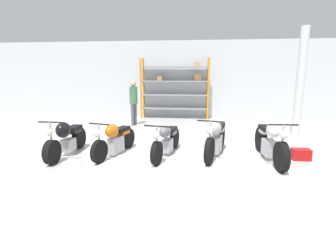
{
  "coord_description": "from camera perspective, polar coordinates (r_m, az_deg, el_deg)",
  "views": [
    {
      "loc": [
        0.8,
        -6.57,
        2.14
      ],
      "look_at": [
        0.0,
        0.4,
        0.7
      ],
      "focal_mm": 28.0,
      "sensor_mm": 36.0,
      "label": 1
    }
  ],
  "objects": [
    {
      "name": "motorcycle_orange",
      "position": [
        7.02,
        -11.52,
        -2.83
      ],
      "size": [
        0.74,
        1.92,
        0.96
      ],
      "rotation": [
        0.0,
        0.0,
        -1.83
      ],
      "color": "black",
      "rests_on": "ground_plane"
    },
    {
      "name": "motorcycle_silver",
      "position": [
        6.95,
        10.39,
        -2.68
      ],
      "size": [
        0.83,
        2.07,
        1.05
      ],
      "rotation": [
        0.0,
        0.0,
        -1.83
      ],
      "color": "black",
      "rests_on": "ground_plane"
    },
    {
      "name": "support_pillar",
      "position": [
        9.85,
        26.83,
        8.39
      ],
      "size": [
        0.28,
        0.28,
        3.6
      ],
      "color": "silver",
      "rests_on": "ground_plane"
    },
    {
      "name": "person_browsing",
      "position": [
        10.77,
        -7.51,
        5.84
      ],
      "size": [
        0.43,
        0.43,
        1.81
      ],
      "rotation": [
        0.0,
        0.0,
        2.69
      ],
      "color": "#595960",
      "rests_on": "ground_plane"
    },
    {
      "name": "shelving_rack",
      "position": [
        12.39,
        1.75,
        8.59
      ],
      "size": [
        3.18,
        0.63,
        2.79
      ],
      "color": "orange",
      "rests_on": "ground_plane"
    },
    {
      "name": "back_wall",
      "position": [
        12.71,
        2.97,
        10.06
      ],
      "size": [
        30.0,
        0.08,
        3.6
      ],
      "color": "silver",
      "rests_on": "ground_plane"
    },
    {
      "name": "toolbox",
      "position": [
        7.35,
        26.94,
        -5.51
      ],
      "size": [
        0.44,
        0.26,
        0.28
      ],
      "color": "red",
      "rests_on": "ground_plane"
    },
    {
      "name": "motorcycle_black",
      "position": [
        7.33,
        -21.24,
        -2.58
      ],
      "size": [
        0.61,
        1.97,
        1.02
      ],
      "rotation": [
        0.0,
        0.0,
        -1.59
      ],
      "color": "black",
      "rests_on": "ground_plane"
    },
    {
      "name": "ground_plane",
      "position": [
        6.96,
        -0.38,
        -6.31
      ],
      "size": [
        30.0,
        30.0,
        0.0
      ],
      "primitive_type": "plane",
      "color": "silver"
    },
    {
      "name": "motorcycle_grey",
      "position": [
        6.82,
        -0.34,
        -3.06
      ],
      "size": [
        0.72,
        2.05,
        0.93
      ],
      "rotation": [
        0.0,
        0.0,
        -1.76
      ],
      "color": "black",
      "rests_on": "ground_plane"
    },
    {
      "name": "motorcycle_white",
      "position": [
        6.92,
        21.38,
        -3.27
      ],
      "size": [
        0.64,
        2.19,
        1.05
      ],
      "rotation": [
        0.0,
        0.0,
        -1.51
      ],
      "color": "black",
      "rests_on": "ground_plane"
    }
  ]
}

